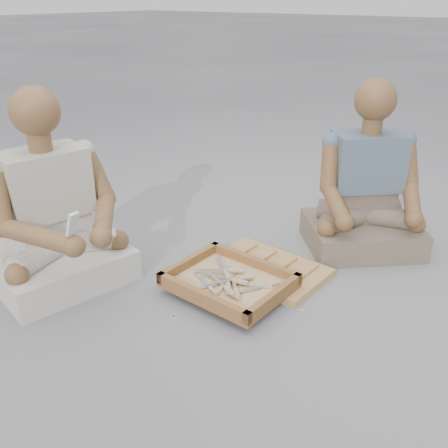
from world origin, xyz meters
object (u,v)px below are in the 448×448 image
Objects in this scene: tool_tray at (229,282)px; companion at (365,195)px; carved_panel at (267,269)px; craftsman at (55,221)px.

tool_tray is 0.86m from companion.
tool_tray is at bearing 28.04° from companion.
carved_panel is 0.98m from craftsman.
carved_panel is 0.64m from companion.
tool_tray is 0.60× the size of companion.
craftsman is (-0.71, -0.62, 0.28)m from carved_panel.
tool_tray is 0.58× the size of craftsman.
companion is (0.95, 1.15, -0.01)m from craftsman.
craftsman is at bearing 7.74° from companion.
companion is at bearing 65.66° from carved_panel.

